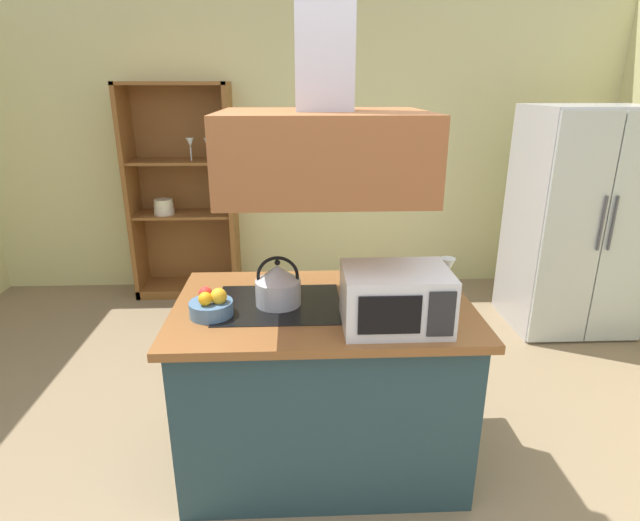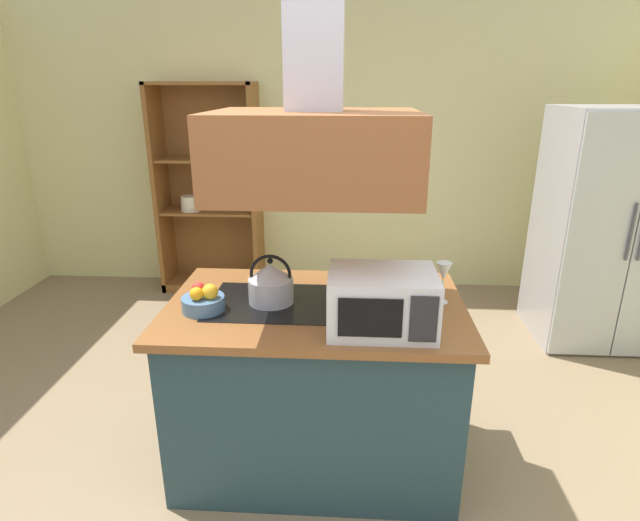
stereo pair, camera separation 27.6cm
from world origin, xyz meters
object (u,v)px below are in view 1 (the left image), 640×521
(dish_cabinet, at_px, (184,204))
(wine_glass_on_counter, at_px, (447,269))
(kettle, at_px, (278,285))
(microwave, at_px, (395,298))
(refrigerator, at_px, (577,221))
(cutting_board, at_px, (386,283))
(fruit_bowl, at_px, (211,306))

(dish_cabinet, xyz_separation_m, wine_glass_on_counter, (1.78, -2.35, 0.19))
(kettle, height_order, wine_glass_on_counter, kettle)
(dish_cabinet, relative_size, kettle, 7.92)
(microwave, relative_size, wine_glass_on_counter, 2.23)
(refrigerator, xyz_separation_m, microwave, (-1.79, -1.78, 0.15))
(cutting_board, relative_size, microwave, 0.74)
(kettle, bearing_deg, refrigerator, 33.61)
(dish_cabinet, bearing_deg, refrigerator, -14.91)
(refrigerator, distance_m, wine_glass_on_counter, 2.10)
(microwave, xyz_separation_m, fruit_bowl, (-0.82, 0.13, -0.08))
(refrigerator, distance_m, kettle, 2.77)
(dish_cabinet, relative_size, cutting_board, 5.68)
(refrigerator, height_order, dish_cabinet, dish_cabinet)
(refrigerator, xyz_separation_m, wine_glass_on_counter, (-1.48, -1.48, 0.17))
(cutting_board, relative_size, fruit_bowl, 1.70)
(microwave, height_order, wine_glass_on_counter, microwave)
(kettle, xyz_separation_m, microwave, (0.52, -0.25, 0.03))
(microwave, bearing_deg, cutting_board, 84.71)
(kettle, relative_size, microwave, 0.53)
(wine_glass_on_counter, bearing_deg, refrigerator, 45.10)
(refrigerator, relative_size, cutting_board, 5.19)
(cutting_board, relative_size, wine_glass_on_counter, 1.65)
(kettle, bearing_deg, wine_glass_on_counter, 3.55)
(dish_cabinet, xyz_separation_m, kettle, (0.95, -2.40, 0.14))
(cutting_board, bearing_deg, fruit_bowl, -158.09)
(refrigerator, distance_m, fruit_bowl, 3.09)
(kettle, bearing_deg, cutting_board, 22.56)
(cutting_board, distance_m, wine_glass_on_counter, 0.35)
(wine_glass_on_counter, bearing_deg, fruit_bowl, -171.67)
(microwave, distance_m, fruit_bowl, 0.84)
(refrigerator, relative_size, dish_cabinet, 0.91)
(fruit_bowl, bearing_deg, refrigerator, 32.27)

